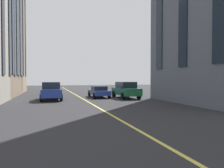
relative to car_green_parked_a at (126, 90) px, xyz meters
name	(u,v)px	position (x,y,z in m)	size (l,w,h in m)	color
lane_centre_line	(97,107)	(-6.23, 4.90, -0.96)	(80.00, 0.16, 0.01)	#D8C64C
car_green_parked_a	(126,90)	(0.00, 0.00, 0.00)	(4.70, 2.14, 1.88)	#1E6038
car_blue_oncoming	(51,91)	(0.50, 8.26, 0.00)	(4.70, 2.14, 1.88)	navy
car_blue_trailing	(99,92)	(1.84, 2.75, -0.27)	(4.40, 1.95, 1.37)	navy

